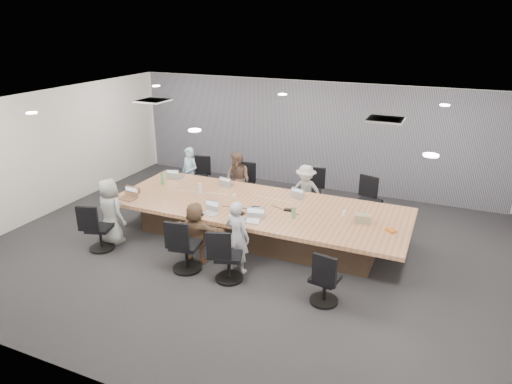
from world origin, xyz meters
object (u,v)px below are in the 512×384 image
at_px(chair_0, 197,180).
at_px(person_5, 196,233).
at_px(laptop_5, 210,214).
at_px(conference_table, 258,220).
at_px(laptop_6, 250,221).
at_px(laptop_1, 227,184).
at_px(chair_3, 368,205).
at_px(chair_5, 186,249).
at_px(laptop_2, 298,195).
at_px(canvas_bag, 363,218).
at_px(chair_6, 229,260).
at_px(person_1, 238,180).
at_px(person_0, 190,174).
at_px(laptop_4, 128,198).
at_px(chair_4, 100,232).
at_px(person_2, 305,192).
at_px(chair_7, 325,283).
at_px(chair_1, 244,188).
at_px(stapler, 256,208).
at_px(laptop_0, 177,177).
at_px(chair_2, 310,195).
at_px(person_4, 110,211).
at_px(bottle_clear, 200,188).
at_px(bottle_green_right, 294,212).
at_px(snack_packet, 391,230).
at_px(person_6, 237,237).
at_px(mug_brown, 138,190).

bearing_deg(chair_0, person_5, 106.73).
height_order(person_5, laptop_5, person_5).
distance_m(conference_table, laptop_5, 1.10).
bearing_deg(conference_table, laptop_6, -76.85).
bearing_deg(laptop_1, chair_3, -155.56).
bearing_deg(laptop_6, chair_5, -147.82).
distance_m(laptop_2, canvas_bag, 1.73).
height_order(chair_6, person_1, person_1).
bearing_deg(person_5, person_0, -62.05).
relative_size(person_0, laptop_4, 3.82).
xyz_separation_m(chair_4, person_2, (3.20, 3.05, 0.25)).
bearing_deg(laptop_6, chair_7, -42.35).
bearing_deg(chair_0, conference_table, 131.67).
bearing_deg(chair_1, chair_7, 127.72).
xyz_separation_m(person_2, stapler, (-0.53, -1.59, 0.14)).
distance_m(laptop_1, person_5, 2.20).
bearing_deg(person_2, laptop_0, -171.50).
xyz_separation_m(chair_0, chair_3, (4.36, 0.00, 0.03)).
bearing_deg(person_2, chair_2, 88.13).
bearing_deg(person_4, canvas_bag, -151.88).
height_order(conference_table, laptop_5, laptop_5).
bearing_deg(person_4, chair_7, -172.23).
relative_size(laptop_0, person_5, 0.26).
xyz_separation_m(laptop_2, person_5, (-1.24, -2.15, -0.16)).
distance_m(chair_3, bottle_clear, 3.72).
bearing_deg(chair_1, stapler, 117.24).
height_order(conference_table, laptop_4, laptop_4).
relative_size(chair_7, person_0, 0.55).
relative_size(chair_0, chair_3, 0.92).
distance_m(laptop_1, laptop_5, 1.66).
height_order(chair_0, bottle_green_right, bottle_green_right).
xyz_separation_m(chair_1, bottle_clear, (-0.29, -1.61, 0.50)).
height_order(chair_7, person_0, person_0).
xyz_separation_m(person_4, snack_packet, (5.27, 1.16, 0.08)).
bearing_deg(laptop_4, chair_2, 41.69).
relative_size(chair_4, canvas_bag, 2.69).
height_order(bottle_green_right, snack_packet, bottle_green_right).
xyz_separation_m(chair_7, person_5, (-2.55, 0.35, 0.23)).
xyz_separation_m(person_5, canvas_bag, (2.77, 1.35, 0.23)).
bearing_deg(person_6, person_1, -52.29).
relative_size(conference_table, canvas_bag, 21.27).
height_order(chair_0, laptop_0, laptop_0).
xyz_separation_m(chair_0, laptop_4, (-0.19, -2.50, 0.37)).
distance_m(laptop_5, person_6, 1.02).
xyz_separation_m(laptop_6, snack_packet, (2.46, 0.61, 0.01)).
height_order(laptop_6, mug_brown, mug_brown).
distance_m(chair_0, laptop_0, 0.97).
relative_size(laptop_0, laptop_2, 0.98).
bearing_deg(chair_5, chair_3, 43.54).
xyz_separation_m(conference_table, snack_packet, (2.65, -0.19, 0.36)).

